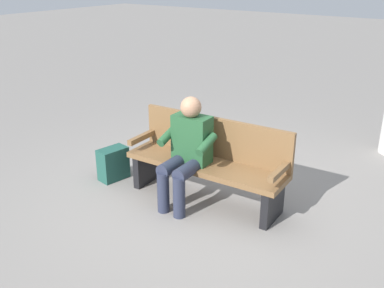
# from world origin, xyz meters

# --- Properties ---
(ground_plane) EXTENTS (40.00, 40.00, 0.00)m
(ground_plane) POSITION_xyz_m (0.00, 0.00, 0.00)
(ground_plane) COLOR gray
(bench_near) EXTENTS (1.82, 0.56, 0.90)m
(bench_near) POSITION_xyz_m (0.00, -0.07, 0.46)
(bench_near) COLOR brown
(bench_near) RESTS_ON ground
(person_seated) EXTENTS (0.58, 0.59, 1.18)m
(person_seated) POSITION_xyz_m (0.13, 0.17, 0.63)
(person_seated) COLOR #23512D
(person_seated) RESTS_ON ground
(backpack) EXTENTS (0.29, 0.38, 0.39)m
(backpack) POSITION_xyz_m (1.20, 0.20, 0.19)
(backpack) COLOR #1E4C42
(backpack) RESTS_ON ground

